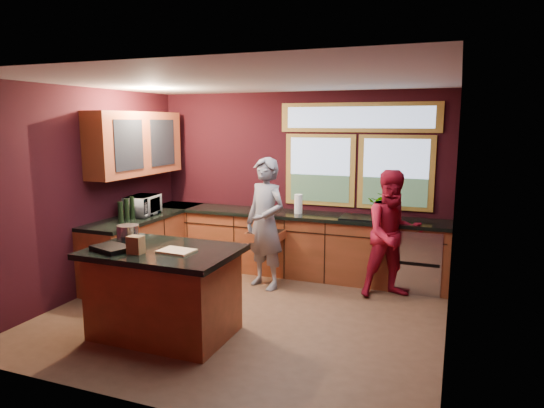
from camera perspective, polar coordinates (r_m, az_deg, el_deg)
The scene contains 14 objects.
floor at distance 5.91m, azimuth -3.25°, elevation -12.81°, with size 4.50×4.50×0.00m, color brown.
room_shell at distance 6.04m, azimuth -7.33°, elevation 5.21°, with size 4.52×4.02×2.71m.
back_counter at distance 7.21m, azimuth 3.74°, elevation -4.77°, with size 4.50×0.64×0.93m.
left_counter at distance 7.41m, azimuth -14.44°, elevation -4.66°, with size 0.64×2.30×0.93m.
island at distance 5.35m, azimuth -12.54°, elevation -10.00°, with size 1.55×1.05×0.95m.
person_grey at distance 6.58m, azimuth -0.78°, elevation -2.31°, with size 0.65×0.43×1.79m, color slate.
person_red at distance 6.43m, azimuth 14.06°, elevation -3.49°, with size 0.81×0.63×1.66m, color maroon.
microwave at distance 7.18m, azimuth -14.97°, elevation -0.18°, with size 0.52×0.35×0.29m, color #999999.
potted_plant at distance 6.89m, azimuth 12.66°, elevation -0.13°, with size 0.34×0.29×0.37m, color #999999.
paper_towel at distance 7.11m, azimuth 3.12°, elevation 0.02°, with size 0.12×0.12×0.28m, color white.
cutting_board at distance 5.07m, azimuth -11.16°, elevation -5.44°, with size 0.35×0.25×0.02m, color tan.
stock_pot at distance 5.63m, azimuth -16.59°, elevation -3.31°, with size 0.24×0.24×0.18m, color #A7A6AB.
paper_bag at distance 5.08m, azimuth -15.74°, elevation -4.64°, with size 0.15×0.12×0.18m, color brown.
black_tray at distance 5.28m, azimuth -18.33°, elevation -4.97°, with size 0.40×0.28×0.05m, color black.
Camera 1 is at (2.26, -4.98, 2.26)m, focal length 32.00 mm.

